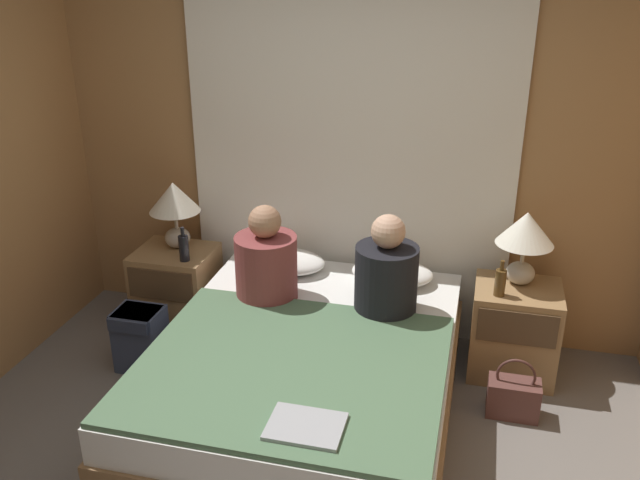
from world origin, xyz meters
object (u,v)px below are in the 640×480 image
at_px(pillow_left, 286,261).
at_px(laptop_on_bed, 306,426).
at_px(lamp_right, 525,235).
at_px(beer_bottle_on_left_stand, 184,248).
at_px(handbag_on_floor, 513,397).
at_px(bed, 307,377).
at_px(person_left_in_bed, 266,262).
at_px(nightstand_left, 177,289).
at_px(beer_bottle_on_right_stand, 500,282).
at_px(person_right_in_bed, 386,274).
at_px(backpack_on_floor, 140,335).
at_px(nightstand_right, 514,330).
at_px(lamp_left, 174,203).
at_px(pillow_right, 392,273).

bearing_deg(pillow_left, laptop_on_bed, -70.42).
height_order(lamp_right, beer_bottle_on_left_stand, lamp_right).
bearing_deg(handbag_on_floor, beer_bottle_on_left_stand, 171.11).
bearing_deg(bed, person_left_in_bed, 131.82).
relative_size(nightstand_left, person_left_in_bed, 0.98).
bearing_deg(nightstand_left, beer_bottle_on_right_stand, -3.16).
xyz_separation_m(bed, handbag_on_floor, (1.13, 0.28, -0.13)).
height_order(person_right_in_bed, backpack_on_floor, person_right_in_bed).
xyz_separation_m(bed, nightstand_right, (1.12, 0.73, 0.04)).
bearing_deg(handbag_on_floor, person_left_in_bed, 175.62).
xyz_separation_m(lamp_left, beer_bottle_on_left_stand, (0.14, -0.19, -0.22)).
bearing_deg(lamp_left, handbag_on_floor, -13.08).
bearing_deg(person_right_in_bed, laptop_on_bed, -98.00).
xyz_separation_m(person_left_in_bed, laptop_on_bed, (0.55, -1.16, -0.19)).
bearing_deg(bed, lamp_left, 144.37).
bearing_deg(bed, nightstand_left, 146.98).
distance_m(person_right_in_bed, laptop_on_bed, 1.18).
bearing_deg(person_right_in_bed, beer_bottle_on_left_stand, 170.85).
bearing_deg(pillow_right, nightstand_right, -4.33).
distance_m(nightstand_right, pillow_right, 0.82).
bearing_deg(lamp_right, person_left_in_bed, -164.46).
height_order(lamp_right, person_right_in_bed, person_right_in_bed).
relative_size(person_right_in_bed, laptop_on_bed, 1.82).
bearing_deg(pillow_right, lamp_right, 1.21).
distance_m(lamp_right, person_left_in_bed, 1.53).
xyz_separation_m(lamp_left, pillow_right, (1.47, -0.02, -0.33)).
height_order(lamp_left, laptop_on_bed, lamp_left).
xyz_separation_m(nightstand_left, backpack_on_floor, (-0.01, -0.52, -0.06)).
bearing_deg(laptop_on_bed, lamp_right, 59.67).
distance_m(person_left_in_bed, beer_bottle_on_right_stand, 1.37).
bearing_deg(bed, laptop_on_bed, -75.14).
xyz_separation_m(bed, lamp_left, (-1.12, 0.80, 0.64)).
distance_m(beer_bottle_on_left_stand, beer_bottle_on_right_stand, 1.98).
bearing_deg(pillow_right, lamp_left, 179.37).
xyz_separation_m(lamp_left, handbag_on_floor, (2.25, -0.52, -0.77)).
bearing_deg(lamp_left, nightstand_left, -90.00).
bearing_deg(pillow_right, backpack_on_floor, -158.71).
bearing_deg(lamp_left, pillow_left, -1.21).
bearing_deg(lamp_right, nightstand_right, -90.00).
distance_m(beer_bottle_on_right_stand, handbag_on_floor, 0.65).
xyz_separation_m(pillow_left, beer_bottle_on_right_stand, (1.35, -0.18, 0.10)).
bearing_deg(beer_bottle_on_left_stand, lamp_right, 5.21).
relative_size(nightstand_left, nightstand_right, 1.00).
height_order(nightstand_left, pillow_left, pillow_left).
distance_m(bed, handbag_on_floor, 1.17).
bearing_deg(beer_bottle_on_left_stand, lamp_left, 125.27).
bearing_deg(beer_bottle_on_left_stand, pillow_right, 7.50).
bearing_deg(lamp_right, beer_bottle_on_left_stand, -174.79).
height_order(lamp_right, person_left_in_bed, person_left_in_bed).
bearing_deg(nightstand_right, nightstand_left, 180.00).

